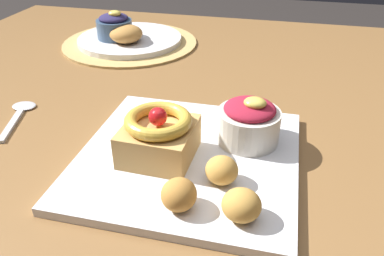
% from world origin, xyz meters
% --- Properties ---
extents(dining_table, '(1.30, 1.00, 0.73)m').
position_xyz_m(dining_table, '(0.00, 0.00, 0.64)').
color(dining_table, brown).
rests_on(dining_table, ground_plane).
extents(woven_placemat, '(0.31, 0.31, 0.00)m').
position_xyz_m(woven_placemat, '(-0.22, 0.22, 0.73)').
color(woven_placemat, tan).
rests_on(woven_placemat, dining_table).
extents(front_plate, '(0.28, 0.28, 0.01)m').
position_xyz_m(front_plate, '(0.02, -0.20, 0.74)').
color(front_plate, white).
rests_on(front_plate, dining_table).
extents(cake_slice, '(0.09, 0.09, 0.07)m').
position_xyz_m(cake_slice, '(-0.01, -0.21, 0.77)').
color(cake_slice, tan).
rests_on(cake_slice, front_plate).
extents(berry_ramekin, '(0.09, 0.09, 0.07)m').
position_xyz_m(berry_ramekin, '(0.10, -0.15, 0.77)').
color(berry_ramekin, silver).
rests_on(berry_ramekin, front_plate).
extents(fritter_front, '(0.04, 0.04, 0.03)m').
position_xyz_m(fritter_front, '(0.08, -0.25, 0.76)').
color(fritter_front, gold).
rests_on(fritter_front, front_plate).
extents(fritter_middle, '(0.04, 0.04, 0.03)m').
position_xyz_m(fritter_middle, '(0.11, -0.30, 0.76)').
color(fritter_middle, gold).
rests_on(fritter_middle, front_plate).
extents(fritter_back, '(0.04, 0.04, 0.04)m').
position_xyz_m(fritter_back, '(0.04, -0.30, 0.76)').
color(fritter_back, '#BC7F38').
rests_on(fritter_back, front_plate).
extents(back_plate, '(0.24, 0.24, 0.01)m').
position_xyz_m(back_plate, '(-0.22, 0.22, 0.74)').
color(back_plate, white).
rests_on(back_plate, woven_placemat).
extents(back_ramekin, '(0.08, 0.08, 0.07)m').
position_xyz_m(back_ramekin, '(-0.25, 0.21, 0.77)').
color(back_ramekin, '#3D5675').
rests_on(back_ramekin, back_plate).
extents(back_pastry, '(0.07, 0.07, 0.04)m').
position_xyz_m(back_pastry, '(-0.22, 0.19, 0.77)').
color(back_pastry, '#B77F3D').
rests_on(back_pastry, back_plate).
extents(spoon, '(0.06, 0.12, 0.00)m').
position_xyz_m(spoon, '(-0.27, -0.14, 0.73)').
color(spoon, silver).
rests_on(spoon, dining_table).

